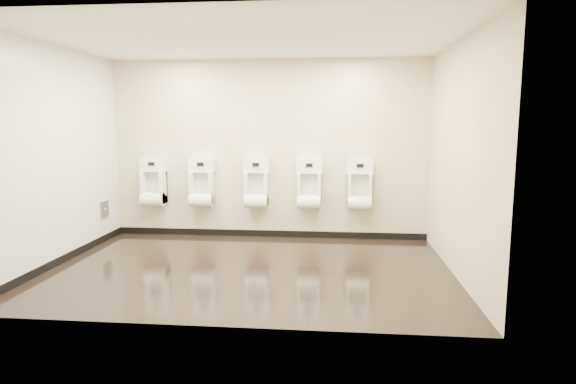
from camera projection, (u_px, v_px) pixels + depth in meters
The scene contains 15 objects.
ground at pixel (250, 269), 6.05m from camera, with size 5.00×3.50×0.00m, color black.
ceiling at pixel (247, 39), 5.65m from camera, with size 5.00×3.50×0.00m, color white.
back_wall at pixel (268, 150), 7.58m from camera, with size 5.00×0.02×2.80m, color beige.
front_wall at pixel (212, 172), 4.13m from camera, with size 5.00×0.02×2.80m, color beige.
left_wall at pixel (54, 156), 6.09m from camera, with size 0.02×3.50×2.80m, color beige.
right_wall at pixel (460, 159), 5.61m from camera, with size 0.02×3.50×2.80m, color beige.
tile_overlay_left at pixel (55, 156), 6.09m from camera, with size 0.01×3.50×2.80m, color white.
skirting_back at pixel (269, 233), 7.76m from camera, with size 5.00×0.02×0.10m, color black.
skirting_left at pixel (62, 259), 6.29m from camera, with size 0.02×3.50×0.10m, color black.
access_panel at pixel (104, 209), 7.40m from camera, with size 0.04×0.25×0.25m.
urinal_0 at pixel (154, 185), 7.70m from camera, with size 0.41×0.31×0.77m.
urinal_1 at pixel (202, 186), 7.63m from camera, with size 0.41×0.31×0.77m.
urinal_2 at pixel (257, 187), 7.54m from camera, with size 0.41×0.31×0.77m.
urinal_3 at pixel (309, 187), 7.46m from camera, with size 0.41×0.31×0.77m.
urinal_4 at pixel (359, 188), 7.39m from camera, with size 0.41×0.31×0.77m.
Camera 1 is at (1.05, -5.78, 1.82)m, focal length 30.00 mm.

